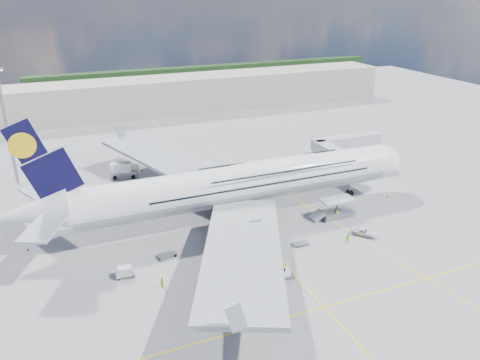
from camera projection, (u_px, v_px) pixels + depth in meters
name	position (u px, v px, depth m)	size (l,w,h in m)	color
ground	(263.00, 240.00, 81.53)	(300.00, 300.00, 0.00)	gray
taxi_line_main	(263.00, 240.00, 81.52)	(0.25, 220.00, 0.01)	yellow
taxi_line_cross	(324.00, 307.00, 64.46)	(120.00, 0.25, 0.01)	yellow
taxi_line_diag	(304.00, 204.00, 95.03)	(0.25, 100.00, 0.01)	yellow
airliner	(242.00, 183.00, 87.53)	(77.26, 79.15, 23.71)	white
jet_bridge	(342.00, 147.00, 107.36)	(18.80, 12.10, 8.50)	#B7B7BC
cargo_loader	(336.00, 211.00, 89.49)	(8.53, 3.20, 3.67)	silver
light_mast	(7.00, 126.00, 100.68)	(3.00, 0.70, 25.50)	gray
terminal	(145.00, 97.00, 160.30)	(180.00, 16.00, 12.00)	#B2AD9E
tree_line	(212.00, 74.00, 213.67)	(160.00, 6.00, 8.00)	#193814
dolly_row_a	(167.00, 255.00, 76.41)	(3.48, 2.48, 0.46)	gray
dolly_row_b	(230.00, 283.00, 69.15)	(3.15, 2.38, 0.41)	gray
dolly_row_c	(221.00, 255.00, 75.00)	(3.25, 2.13, 1.90)	gray
dolly_back	(125.00, 271.00, 70.87)	(2.91, 1.72, 1.77)	gray
dolly_nose_far	(300.00, 243.00, 79.91)	(2.77, 1.48, 0.41)	gray
dolly_nose_near	(285.00, 276.00, 70.84)	(2.99, 1.90, 0.41)	gray
baggage_tug	(281.00, 273.00, 70.79)	(2.78, 1.37, 1.71)	white
catering_truck_inner	(194.00, 183.00, 100.20)	(7.61, 3.82, 4.35)	gray
catering_truck_outer	(124.00, 170.00, 107.72)	(6.78, 4.07, 3.78)	gray
service_van	(364.00, 232.00, 82.96)	(2.03, 4.39, 1.22)	white
crew_nose	(332.00, 183.00, 103.13)	(0.58, 0.38, 1.58)	#C5FF1A
crew_loader	(348.00, 239.00, 80.02)	(0.86, 0.67, 1.78)	#A4FE1A
crew_wing	(162.00, 283.00, 68.33)	(1.03, 0.43, 1.76)	#B7DD17
crew_van	(336.00, 215.00, 88.77)	(0.83, 0.54, 1.70)	#D0FF1A
crew_tug	(286.00, 269.00, 71.78)	(1.10, 0.63, 1.70)	#D9FF1A
cone_nose	(387.00, 196.00, 97.90)	(0.46, 0.46, 0.59)	#EB3D0C
cone_wing_left_inner	(167.00, 193.00, 99.32)	(0.44, 0.44, 0.57)	#EB3D0C
cone_wing_left_outer	(142.00, 169.00, 112.34)	(0.50, 0.50, 0.64)	#EB3D0C
cone_wing_right_inner	(267.00, 277.00, 70.70)	(0.40, 0.40, 0.51)	#EB3D0C
cone_wing_right_outer	(235.00, 283.00, 69.40)	(0.40, 0.40, 0.51)	#EB3D0C
cone_tail	(28.00, 249.00, 78.23)	(0.44, 0.44, 0.55)	#EB3D0C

